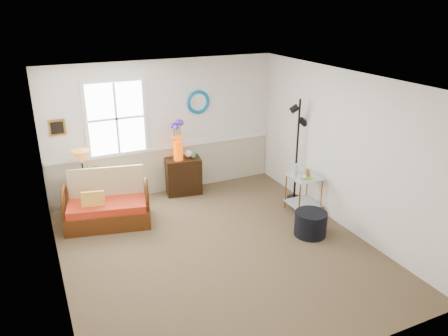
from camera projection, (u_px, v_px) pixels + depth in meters
name	position (u px, v px, depth m)	size (l,w,h in m)	color
floor	(218.00, 250.00, 6.72)	(4.50, 5.00, 0.01)	brown
ceiling	(217.00, 81.00, 5.78)	(4.50, 5.00, 0.01)	white
walls	(218.00, 172.00, 6.25)	(4.51, 5.01, 2.60)	white
wainscot	(167.00, 170.00, 8.66)	(4.46, 0.02, 0.90)	#BAB092
chair_rail	(166.00, 148.00, 8.48)	(4.46, 0.04, 0.06)	white
window	(116.00, 119.00, 7.88)	(1.14, 0.06, 1.44)	white
picture	(57.00, 128.00, 7.51)	(0.28, 0.03, 0.28)	#B4802B
mirror	(198.00, 102.00, 8.46)	(0.47, 0.47, 0.07)	#007DCA
loveseat	(107.00, 199.00, 7.37)	(1.39, 0.79, 0.91)	#52290E
throw_pillow	(93.00, 202.00, 7.21)	(0.37, 0.09, 0.37)	#C77523
lamp_stand	(87.00, 197.00, 7.82)	(0.35, 0.35, 0.61)	#341C0B
table_lamp	(82.00, 166.00, 7.62)	(0.31, 0.31, 0.57)	#B77026
potted_plant	(91.00, 173.00, 7.75)	(0.29, 0.32, 0.25)	#446E39
cabinet	(183.00, 176.00, 8.61)	(0.68, 0.43, 0.72)	#341C0B
flower_vase	(178.00, 140.00, 8.27)	(0.23, 0.23, 0.77)	#E74401
side_table	(303.00, 194.00, 7.86)	(0.54, 0.54, 0.68)	#AD6A21
tabletop_items	(302.00, 171.00, 7.68)	(0.37, 0.37, 0.22)	silver
floor_lamp	(297.00, 151.00, 8.11)	(0.28, 0.28, 1.96)	black
ottoman	(311.00, 224.00, 7.10)	(0.53, 0.53, 0.40)	black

